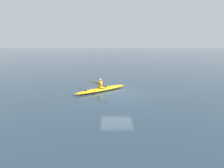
{
  "coord_description": "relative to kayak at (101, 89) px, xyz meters",
  "views": [
    {
      "loc": [
        0.41,
        14.31,
        4.01
      ],
      "look_at": [
        0.39,
        2.2,
        1.21
      ],
      "focal_mm": 30.91,
      "sensor_mm": 36.0,
      "label": 1
    }
  ],
  "objects": [
    {
      "name": "ground_plane",
      "position": [
        -1.25,
        0.5,
        -0.15
      ],
      "size": [
        160.0,
        160.0,
        0.0
      ],
      "primitive_type": "plane",
      "color": "#283D4C"
    },
    {
      "name": "kayaker",
      "position": [
        0.09,
        0.07,
        0.46
      ],
      "size": [
        1.53,
        1.98,
        0.73
      ],
      "color": "yellow",
      "rests_on": "kayak"
    },
    {
      "name": "kayak",
      "position": [
        0.0,
        0.0,
        0.0
      ],
      "size": [
        4.16,
        3.42,
        0.29
      ],
      "color": "#EAB214",
      "rests_on": "ground"
    }
  ]
}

